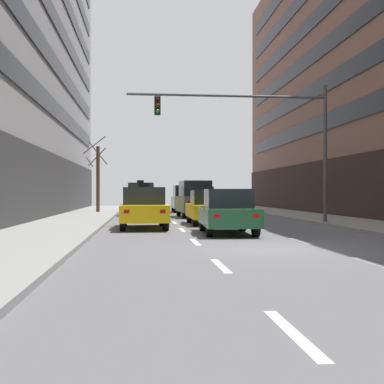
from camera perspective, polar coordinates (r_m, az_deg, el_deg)
name	(u,v)px	position (r m, az deg, el deg)	size (l,w,h in m)	color
ground_plane	(264,249)	(13.78, 8.17, -6.43)	(120.00, 120.00, 0.00)	slate
sidewalk_left	(5,249)	(13.83, -20.57, -6.11)	(3.68, 80.00, 0.14)	gray
lane_stripe_l1_s2	(293,333)	(5.74, 11.42, -15.45)	(0.16, 2.00, 0.01)	silver
lane_stripe_l1_s3	(221,266)	(10.53, 3.28, -8.38)	(0.16, 2.00, 0.01)	silver
lane_stripe_l1_s4	(195,242)	(15.45, 0.37, -5.72)	(0.16, 2.00, 0.01)	silver
lane_stripe_l1_s5	(182,230)	(20.41, -1.13, -4.34)	(0.16, 2.00, 0.01)	silver
lane_stripe_l1_s6	(174,223)	(25.39, -2.03, -3.50)	(0.16, 2.00, 0.01)	silver
lane_stripe_l1_s7	(169,218)	(30.37, -2.64, -2.94)	(0.16, 2.00, 0.01)	silver
lane_stripe_l1_s8	(165,214)	(35.36, -3.08, -2.53)	(0.16, 2.00, 0.01)	silver
lane_stripe_l1_s9	(162,211)	(40.35, -3.40, -2.23)	(0.16, 2.00, 0.01)	silver
lane_stripe_l1_s10	(160,209)	(45.34, -3.66, -1.99)	(0.16, 2.00, 0.01)	silver
lane_stripe_l2_s3	(373,263)	(11.52, 19.94, -7.66)	(0.16, 2.00, 0.01)	silver
lane_stripe_l2_s4	(300,241)	(16.14, 12.20, -5.48)	(0.16, 2.00, 0.01)	silver
lane_stripe_l2_s5	(262,229)	(20.94, 7.97, -4.24)	(0.16, 2.00, 0.01)	silver
lane_stripe_l2_s6	(239,222)	(25.81, 5.34, -3.45)	(0.16, 2.00, 0.01)	silver
lane_stripe_l2_s7	(223,217)	(30.73, 3.55, -2.91)	(0.16, 2.00, 0.01)	silver
lane_stripe_l2_s8	(212,214)	(35.67, 2.25, -2.51)	(0.16, 2.00, 0.01)	silver
lane_stripe_l2_s9	(203,211)	(40.62, 1.27, -2.21)	(0.16, 2.00, 0.01)	silver
lane_stripe_l2_s10	(196,209)	(45.58, 0.51, -1.98)	(0.16, 2.00, 0.01)	silver
car_driving_0	(195,199)	(30.86, 0.33, -0.83)	(2.13, 4.72, 2.25)	black
taxi_driving_1	(140,199)	(33.10, -5.91, -0.84)	(2.00, 4.52, 2.34)	black
taxi_driving_2	(144,208)	(21.32, -5.52, -1.85)	(2.01, 4.69, 1.94)	black
car_driving_3	(228,212)	(18.51, 4.07, -2.27)	(2.01, 4.48, 1.66)	black
car_driving_4	(184,199)	(39.04, -0.90, -0.79)	(1.83, 4.31, 2.08)	black
taxi_driving_5	(140,199)	(39.61, -5.96, -0.82)	(1.77, 4.17, 2.18)	black
taxi_driving_6	(208,208)	(23.94, 1.89, -1.79)	(1.84, 4.37, 1.81)	black
traffic_signal_0	(266,127)	(23.87, 8.42, 7.34)	(9.44, 0.35, 6.49)	#4C4C51
street_tree_1	(98,176)	(36.60, -10.70, 1.76)	(1.83, 2.01, 5.59)	#4C3823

